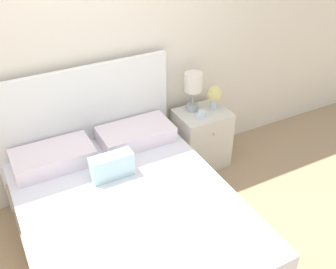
% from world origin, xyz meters
% --- Properties ---
extents(ground_plane, '(12.00, 12.00, 0.00)m').
position_xyz_m(ground_plane, '(0.00, 0.00, 0.00)').
color(ground_plane, tan).
extents(wall_back, '(8.00, 0.06, 2.60)m').
position_xyz_m(wall_back, '(0.00, 0.07, 1.30)').
color(wall_back, silver).
rests_on(wall_back, ground_plane).
extents(bed, '(1.55, 1.90, 1.20)m').
position_xyz_m(bed, '(0.00, -0.87, 0.29)').
color(bed, tan).
rests_on(bed, ground_plane).
extents(nightstand, '(0.49, 0.41, 0.60)m').
position_xyz_m(nightstand, '(1.08, -0.22, 0.30)').
color(nightstand, silver).
rests_on(nightstand, ground_plane).
extents(table_lamp, '(0.17, 0.17, 0.38)m').
position_xyz_m(table_lamp, '(1.01, -0.13, 0.86)').
color(table_lamp, '#A8B2BC').
rests_on(table_lamp, nightstand).
extents(flower_vase, '(0.15, 0.15, 0.24)m').
position_xyz_m(flower_vase, '(1.21, -0.21, 0.75)').
color(flower_vase, silver).
rests_on(flower_vase, nightstand).
extents(teacup, '(0.12, 0.12, 0.06)m').
position_xyz_m(teacup, '(1.03, -0.28, 0.62)').
color(teacup, white).
rests_on(teacup, nightstand).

